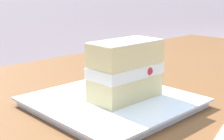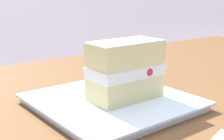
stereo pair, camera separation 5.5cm
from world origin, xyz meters
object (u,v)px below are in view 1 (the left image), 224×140
object	(u,v)px
cake_slice	(126,70)
dessert_fork	(105,72)
dessert_plate	(112,102)
patio_table	(154,137)

from	to	relation	value
cake_slice	dessert_fork	distance (m)	0.25
dessert_plate	cake_slice	xyz separation A→B (m)	(-0.02, 0.02, 0.06)
patio_table	dessert_fork	distance (m)	0.22
cake_slice	dessert_fork	world-z (taller)	cake_slice
patio_table	dessert_fork	xyz separation A→B (m)	(-0.04, -0.20, 0.09)
dessert_plate	patio_table	bearing A→B (deg)	170.94
patio_table	cake_slice	xyz separation A→B (m)	(0.08, 0.00, 0.16)
patio_table	dessert_fork	size ratio (longest dim) A/B	12.33
patio_table	cake_slice	world-z (taller)	cake_slice
patio_table	dessert_plate	world-z (taller)	dessert_plate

